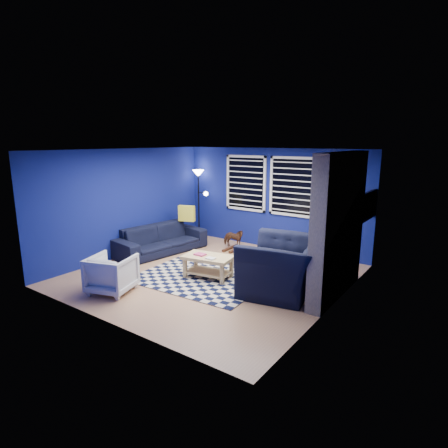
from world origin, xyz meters
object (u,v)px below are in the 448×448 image
object	(u,v)px
armchair_bent	(112,274)
coffee_table	(208,262)
floor_lamp	(199,183)
tv	(368,206)
sofa	(161,239)
armchair_big	(282,266)
cabinet	(318,254)
rocking_horse	(233,238)

from	to	relation	value
armchair_bent	coffee_table	size ratio (longest dim) A/B	0.72
coffee_table	floor_lamp	bearing A→B (deg)	132.05
floor_lamp	tv	bearing A→B (deg)	-3.08
tv	armchair_bent	xyz separation A→B (m)	(-3.40, -3.70, -1.06)
tv	armchair_bent	size ratio (longest dim) A/B	1.33
tv	coffee_table	xyz separation A→B (m)	(-2.41, -2.16, -1.07)
armchair_bent	tv	bearing A→B (deg)	-151.16
sofa	coffee_table	bearing A→B (deg)	-101.12
tv	sofa	size ratio (longest dim) A/B	0.44
armchair_big	coffee_table	bearing A→B (deg)	-92.49
armchair_big	armchair_bent	xyz separation A→B (m)	(-2.49, -1.78, -0.14)
tv	cabinet	distance (m)	1.50
armchair_bent	cabinet	bearing A→B (deg)	-142.72
cabinet	tv	bearing A→B (deg)	15.05
tv	coffee_table	size ratio (longest dim) A/B	0.96
sofa	cabinet	bearing A→B (deg)	-60.06
tv	rocking_horse	size ratio (longest dim) A/B	1.80
armchair_bent	armchair_big	bearing A→B (deg)	-162.99
tv	armchair_big	distance (m)	2.31
rocking_horse	floor_lamp	size ratio (longest dim) A/B	0.29
rocking_horse	tv	bearing A→B (deg)	-96.50
sofa	tv	bearing A→B (deg)	-63.42
sofa	rocking_horse	distance (m)	1.78
armchair_big	rocking_horse	distance (m)	2.75
armchair_big	floor_lamp	world-z (taller)	floor_lamp
sofa	floor_lamp	size ratio (longest dim) A/B	1.21
cabinet	rocking_horse	bearing A→B (deg)	-165.27
sofa	cabinet	size ratio (longest dim) A/B	3.91
sofa	floor_lamp	bearing A→B (deg)	14.11
armchair_big	armchair_bent	distance (m)	3.07
tv	sofa	bearing A→B (deg)	-161.77
sofa	armchair_bent	size ratio (longest dim) A/B	3.04
armchair_bent	coffee_table	world-z (taller)	armchair_bent
tv	rocking_horse	distance (m)	3.29
tv	coffee_table	bearing A→B (deg)	-138.16
armchair_big	rocking_horse	xyz separation A→B (m)	(-2.18, 1.66, -0.18)
tv	rocking_horse	xyz separation A→B (m)	(-3.09, -0.25, -1.10)
cabinet	floor_lamp	bearing A→B (deg)	-175.06
coffee_table	rocking_horse	bearing A→B (deg)	109.76
armchair_bent	cabinet	xyz separation A→B (m)	(2.45, 3.62, -0.11)
armchair_big	rocking_horse	world-z (taller)	armchair_big
sofa	rocking_horse	size ratio (longest dim) A/B	4.10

